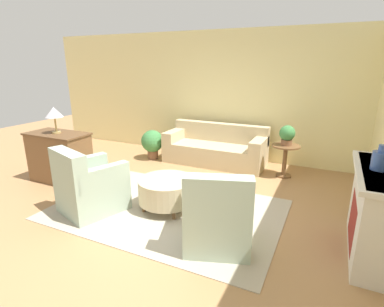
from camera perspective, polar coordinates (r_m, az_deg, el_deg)
ground_plane at (r=4.57m, az=-4.76°, el=-10.63°), size 16.00×16.00×0.00m
wall_back at (r=6.84m, az=7.84°, el=10.78°), size 9.86×0.12×2.80m
rug at (r=4.57m, az=-4.76°, el=-10.58°), size 3.31×2.22×0.01m
couch at (r=6.53m, az=4.47°, el=0.84°), size 2.16×0.85×0.83m
armchair_left at (r=4.61m, az=-19.04°, el=-6.12°), size 0.97×1.02×0.97m
armchair_right at (r=3.60m, az=4.98°, el=-11.87°), size 0.97×1.02×0.97m
ottoman_table at (r=4.48m, az=-4.80°, el=-6.96°), size 0.84×0.84×0.46m
side_table at (r=5.95m, az=17.33°, el=-0.32°), size 0.52×0.52×0.62m
fireplace at (r=3.94m, az=31.14°, el=-9.28°), size 0.44×1.47×1.01m
dresser at (r=5.98m, az=-23.87°, el=-0.50°), size 1.13×0.59×0.91m
vase_mantel_near at (r=3.74m, az=32.25°, el=-1.06°), size 0.17×0.17×0.28m
potted_plant_on_side_table at (r=5.85m, az=17.67°, el=3.47°), size 0.29×0.29×0.38m
potted_plant_floor at (r=6.83m, az=-7.55°, el=2.14°), size 0.50×0.50×0.66m
table_lamp at (r=5.82m, az=-24.80°, el=7.00°), size 0.30×0.30×0.46m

